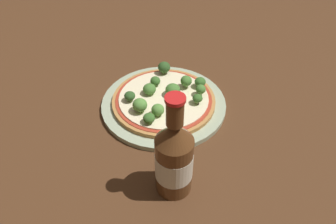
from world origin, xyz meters
TOP-DOWN VIEW (x-y plane):
  - ground_plane at (0.00, 0.00)m, footprint 3.00×3.00m
  - plate at (0.01, 0.00)m, footprint 0.29×0.29m
  - pizza at (0.01, 0.00)m, footprint 0.24×0.24m
  - broccoli_floret_0 at (-0.04, 0.01)m, footprint 0.02×0.02m
  - broccoli_floret_1 at (0.05, 0.07)m, footprint 0.02×0.02m
  - broccoli_floret_2 at (0.01, -0.07)m, footprint 0.03×0.03m
  - broccoli_floret_3 at (0.01, 0.07)m, footprint 0.03×0.03m
  - broccoli_floret_4 at (0.05, -0.08)m, footprint 0.03×0.03m
  - broccoli_floret_5 at (0.04, -0.05)m, footprint 0.03×0.03m
  - broccoli_floret_6 at (0.03, 0.09)m, footprint 0.03×0.03m
  - broccoli_floret_7 at (0.07, 0.05)m, footprint 0.02×0.02m
  - broccoli_floret_8 at (-0.03, -0.02)m, footprint 0.03×0.03m
  - broccoli_floret_9 at (0.01, 0.02)m, footprint 0.03×0.03m
  - broccoli_floret_10 at (-0.07, 0.06)m, footprint 0.03×0.03m
  - broccoli_floret_11 at (-0.03, -0.07)m, footprint 0.03×0.03m
  - beer_bottle at (0.20, -0.13)m, footprint 0.07×0.07m

SIDE VIEW (x-z plane):
  - ground_plane at x=0.00m, z-range 0.00..0.00m
  - plate at x=0.01m, z-range 0.00..0.01m
  - pizza at x=0.01m, z-range 0.01..0.03m
  - broccoli_floret_4 at x=0.05m, z-range 0.03..0.05m
  - broccoli_floret_0 at x=-0.04m, z-range 0.03..0.05m
  - broccoli_floret_8 at x=-0.03m, z-range 0.03..0.05m
  - broccoli_floret_11 at x=-0.03m, z-range 0.03..0.05m
  - broccoli_floret_7 at x=0.07m, z-range 0.03..0.05m
  - broccoli_floret_9 at x=0.01m, z-range 0.03..0.06m
  - broccoli_floret_5 at x=0.04m, z-range 0.03..0.05m
  - broccoli_floret_6 at x=0.03m, z-range 0.03..0.05m
  - broccoli_floret_1 at x=0.05m, z-range 0.03..0.06m
  - broccoli_floret_10 at x=-0.07m, z-range 0.03..0.06m
  - broccoli_floret_2 at x=0.01m, z-range 0.03..0.06m
  - broccoli_floret_3 at x=0.01m, z-range 0.03..0.06m
  - beer_bottle at x=0.20m, z-range -0.03..0.19m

